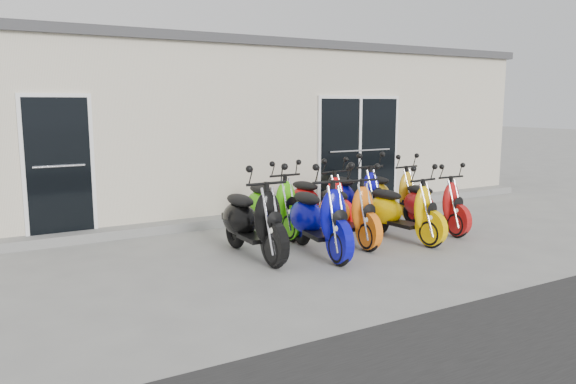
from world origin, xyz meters
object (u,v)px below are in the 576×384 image
at_px(scooter_back_blue, 354,188).
at_px(scooter_back_yellow, 390,186).
at_px(scooter_back_green, 272,196).
at_px(scooter_back_red, 319,192).
at_px(scooter_front_black, 252,210).
at_px(scooter_front_blue, 319,208).
at_px(scooter_front_orange_b, 403,202).
at_px(scooter_front_orange_a, 347,203).
at_px(scooter_front_red, 434,196).

height_order(scooter_back_blue, scooter_back_yellow, scooter_back_blue).
bearing_deg(scooter_back_green, scooter_back_red, -1.87).
xyz_separation_m(scooter_front_black, scooter_front_blue, (0.88, -0.34, 0.00)).
relative_size(scooter_front_orange_b, scooter_back_red, 0.98).
bearing_deg(scooter_front_orange_a, scooter_front_black, -176.00).
xyz_separation_m(scooter_front_blue, scooter_back_blue, (1.68, 1.41, -0.02)).
distance_m(scooter_front_blue, scooter_back_green, 1.45).
bearing_deg(scooter_front_blue, scooter_front_orange_b, 8.35).
bearing_deg(scooter_front_blue, scooter_back_blue, 47.02).
distance_m(scooter_front_orange_b, scooter_back_green, 2.11).
bearing_deg(scooter_back_red, scooter_back_green, 172.57).
distance_m(scooter_front_black, scooter_front_orange_b, 2.51).
xyz_separation_m(scooter_front_blue, scooter_front_orange_a, (0.76, 0.34, -0.05)).
height_order(scooter_back_red, scooter_back_blue, scooter_back_blue).
height_order(scooter_front_black, scooter_front_blue, scooter_front_blue).
relative_size(scooter_front_black, scooter_front_orange_b, 1.10).
relative_size(scooter_front_black, scooter_back_red, 1.08).
height_order(scooter_front_black, scooter_back_blue, scooter_front_black).
bearing_deg(scooter_back_yellow, scooter_front_red, -97.82).
distance_m(scooter_front_orange_a, scooter_back_blue, 1.41).
relative_size(scooter_front_blue, scooter_back_red, 1.08).
xyz_separation_m(scooter_front_orange_b, scooter_back_blue, (0.08, 1.37, 0.04)).
bearing_deg(scooter_front_black, scooter_front_orange_a, -0.23).
bearing_deg(scooter_back_yellow, scooter_front_black, -167.67).
bearing_deg(scooter_front_black, scooter_back_green, 50.09).
height_order(scooter_front_orange_b, scooter_front_red, scooter_front_orange_b).
distance_m(scooter_front_red, scooter_back_red, 1.95).
distance_m(scooter_back_green, scooter_back_yellow, 2.52).
distance_m(scooter_front_black, scooter_front_orange_a, 1.64).
height_order(scooter_front_orange_b, scooter_back_yellow, scooter_back_yellow).
xyz_separation_m(scooter_front_blue, scooter_back_green, (0.04, 1.45, -0.05)).
distance_m(scooter_front_orange_a, scooter_back_red, 1.12).
bearing_deg(scooter_back_yellow, scooter_front_orange_a, -153.86).
bearing_deg(scooter_back_green, scooter_front_black, -131.89).
xyz_separation_m(scooter_back_blue, scooter_back_yellow, (0.87, 0.05, -0.04)).
bearing_deg(scooter_back_red, scooter_front_orange_b, -72.79).
xyz_separation_m(scooter_front_red, scooter_back_blue, (-0.83, 1.13, 0.07)).
height_order(scooter_front_black, scooter_front_orange_b, scooter_front_black).
distance_m(scooter_front_blue, scooter_front_red, 2.53).
xyz_separation_m(scooter_front_black, scooter_back_blue, (2.57, 1.06, -0.02)).
relative_size(scooter_front_black, scooter_back_green, 1.07).
height_order(scooter_front_blue, scooter_back_green, scooter_front_blue).
height_order(scooter_front_orange_a, scooter_back_yellow, scooter_front_orange_a).
bearing_deg(scooter_front_orange_b, scooter_front_red, 8.91).
height_order(scooter_front_red, scooter_back_yellow, scooter_back_yellow).
xyz_separation_m(scooter_back_green, scooter_back_blue, (1.65, -0.04, 0.03)).
relative_size(scooter_front_blue, scooter_back_yellow, 1.09).
distance_m(scooter_back_green, scooter_back_red, 0.92).
xyz_separation_m(scooter_front_blue, scooter_back_red, (0.95, 1.45, -0.05)).
bearing_deg(scooter_back_blue, scooter_front_red, -56.65).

